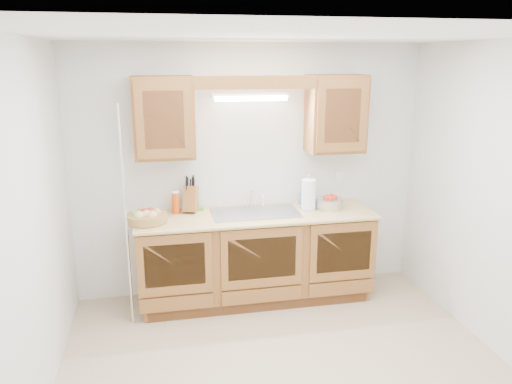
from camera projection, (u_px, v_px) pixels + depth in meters
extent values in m
plane|color=tan|center=(285.00, 367.00, 3.93)|extent=(3.50, 3.50, 0.00)
plane|color=white|center=(291.00, 35.00, 3.28)|extent=(3.50, 3.50, 0.00)
cube|color=silver|center=(250.00, 171.00, 5.02)|extent=(3.50, 0.02, 2.50)
cube|color=silver|center=(377.00, 319.00, 2.18)|extent=(3.50, 0.02, 2.50)
cube|color=silver|center=(30.00, 232.00, 3.27)|extent=(0.02, 3.00, 2.50)
cube|color=silver|center=(502.00, 203.00, 3.94)|extent=(0.02, 3.00, 2.50)
cube|color=brown|center=(255.00, 257.00, 4.95)|extent=(2.20, 0.60, 0.86)
cube|color=tan|center=(256.00, 216.00, 4.82)|extent=(2.30, 0.63, 0.04)
cube|color=brown|center=(164.00, 118.00, 4.56)|extent=(0.55, 0.33, 0.75)
cube|color=brown|center=(336.00, 114.00, 4.87)|extent=(0.55, 0.33, 0.75)
cube|color=brown|center=(256.00, 82.00, 4.50)|extent=(2.20, 0.05, 0.12)
cylinder|color=white|center=(251.00, 99.00, 4.74)|extent=(0.70, 0.05, 0.05)
cube|color=white|center=(251.00, 95.00, 4.76)|extent=(0.76, 0.06, 0.05)
cube|color=#9E9EA3|center=(255.00, 213.00, 4.83)|extent=(0.84, 0.46, 0.01)
cube|color=#9E9EA3|center=(234.00, 222.00, 4.81)|extent=(0.39, 0.40, 0.16)
cube|color=#9E9EA3|center=(276.00, 219.00, 4.89)|extent=(0.39, 0.40, 0.16)
cylinder|color=silver|center=(251.00, 205.00, 5.02)|extent=(0.06, 0.06, 0.04)
cylinder|color=silver|center=(251.00, 198.00, 5.00)|extent=(0.02, 0.02, 0.16)
cylinder|color=silver|center=(252.00, 190.00, 4.93)|extent=(0.02, 0.12, 0.02)
cylinder|color=white|center=(263.00, 201.00, 5.03)|extent=(0.03, 0.03, 0.12)
cylinder|color=silver|center=(126.00, 219.00, 4.32)|extent=(0.03, 0.03, 2.00)
cube|color=white|center=(339.00, 177.00, 5.22)|extent=(0.08, 0.01, 0.12)
cylinder|color=#AC8345|center=(147.00, 218.00, 4.55)|extent=(0.42, 0.42, 0.07)
sphere|color=#D8C67F|center=(139.00, 216.00, 4.49)|extent=(0.09, 0.09, 0.09)
sphere|color=#D8C67F|center=(152.00, 216.00, 4.51)|extent=(0.09, 0.09, 0.09)
sphere|color=tan|center=(157.00, 213.00, 4.60)|extent=(0.09, 0.09, 0.09)
sphere|color=red|center=(144.00, 213.00, 4.60)|extent=(0.08, 0.08, 0.08)
sphere|color=#72A53F|center=(135.00, 214.00, 4.56)|extent=(0.08, 0.08, 0.08)
sphere|color=#D8C67F|center=(146.00, 215.00, 4.54)|extent=(0.09, 0.09, 0.09)
sphere|color=red|center=(150.00, 212.00, 4.64)|extent=(0.08, 0.08, 0.08)
cube|color=brown|center=(191.00, 199.00, 4.85)|extent=(0.18, 0.24, 0.28)
cylinder|color=black|center=(187.00, 185.00, 4.79)|extent=(0.03, 0.04, 0.10)
cylinder|color=black|center=(190.00, 184.00, 4.79)|extent=(0.03, 0.04, 0.10)
cylinder|color=black|center=(194.00, 184.00, 4.80)|extent=(0.03, 0.04, 0.10)
cylinder|color=black|center=(188.00, 183.00, 4.83)|extent=(0.03, 0.04, 0.10)
cylinder|color=black|center=(192.00, 182.00, 4.84)|extent=(0.03, 0.04, 0.10)
cylinder|color=black|center=(186.00, 181.00, 4.86)|extent=(0.03, 0.04, 0.10)
cylinder|color=black|center=(193.00, 180.00, 4.87)|extent=(0.03, 0.04, 0.10)
cylinder|color=#CA400B|center=(176.00, 203.00, 4.79)|extent=(0.07, 0.07, 0.21)
cylinder|color=white|center=(175.00, 192.00, 4.77)|extent=(0.07, 0.07, 0.01)
imported|color=#297CCE|center=(304.00, 197.00, 5.07)|extent=(0.08, 0.08, 0.18)
cube|color=#CC333F|center=(198.00, 209.00, 4.94)|extent=(0.12, 0.08, 0.01)
cube|color=green|center=(198.00, 208.00, 4.94)|extent=(0.12, 0.08, 0.02)
cylinder|color=silver|center=(308.00, 209.00, 4.95)|extent=(0.17, 0.17, 0.01)
cylinder|color=silver|center=(309.00, 192.00, 4.91)|extent=(0.02, 0.02, 0.35)
cylinder|color=white|center=(309.00, 194.00, 4.91)|extent=(0.15, 0.15, 0.29)
sphere|color=silver|center=(309.00, 175.00, 4.87)|extent=(0.02, 0.02, 0.02)
cylinder|color=silver|center=(329.00, 203.00, 4.98)|extent=(0.28, 0.28, 0.11)
sphere|color=red|center=(326.00, 198.00, 4.96)|extent=(0.07, 0.07, 0.07)
sphere|color=red|center=(332.00, 197.00, 4.99)|extent=(0.07, 0.07, 0.07)
sphere|color=red|center=(330.00, 199.00, 4.93)|extent=(0.07, 0.07, 0.07)
sphere|color=red|center=(334.00, 198.00, 4.95)|extent=(0.07, 0.07, 0.07)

